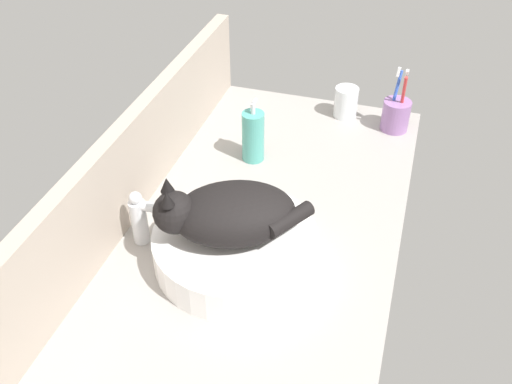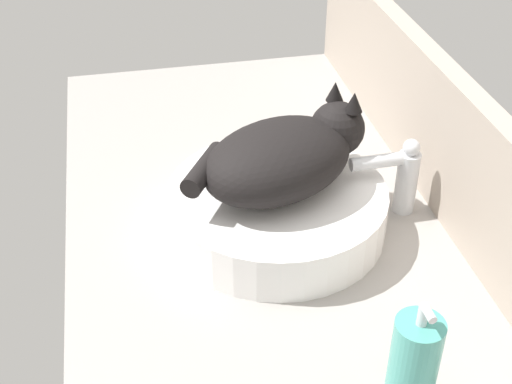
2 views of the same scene
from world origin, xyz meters
TOP-DOWN VIEW (x-y plane):
  - ground_plane at (0.00, 0.00)cm, footprint 136.92×63.71cm
  - backsplash_panel at (0.00, 30.05)cm, footprint 136.92×3.60cm
  - sink_basin at (-5.32, 1.64)cm, footprint 34.84×34.84cm
  - cat at (-5.95, 2.85)cm, footprint 25.74×30.73cm
  - faucet at (-5.83, 22.42)cm, footprint 3.60×11.82cm
  - soap_dispenser at (31.84, 9.26)cm, footprint 5.86×5.86cm

SIDE VIEW (x-z plane):
  - ground_plane at x=0.00cm, z-range -4.00..0.00cm
  - sink_basin at x=-5.32cm, z-range 0.00..7.51cm
  - soap_dispenser at x=31.84cm, z-range -1.54..15.54cm
  - faucet at x=-5.83cm, z-range 0.50..14.10cm
  - backsplash_panel at x=0.00cm, z-range 0.00..23.46cm
  - cat at x=-5.95cm, z-range 6.27..20.27cm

